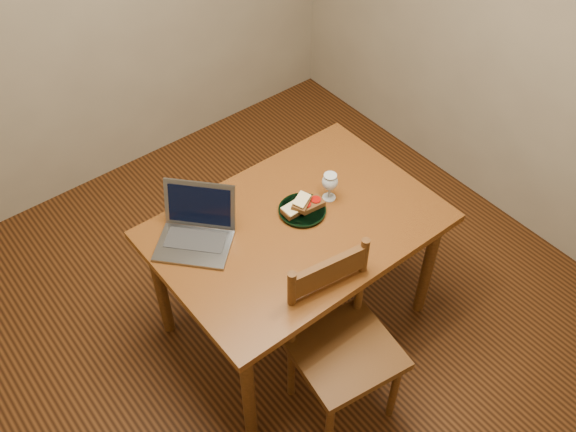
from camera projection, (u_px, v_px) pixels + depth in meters
floor at (275, 312)px, 3.52m from camera, size 3.20×3.20×0.02m
right_wall at (519, 0)px, 3.28m from camera, size 0.02×3.20×2.60m
table at (297, 236)px, 3.02m from camera, size 1.30×0.90×0.74m
chair at (343, 341)px, 2.79m from camera, size 0.49×0.48×0.47m
plate at (302, 211)px, 3.00m from camera, size 0.23×0.23×0.02m
sandwich_cheese at (295, 209)px, 2.97m from camera, size 0.12×0.07×0.04m
sandwich_tomato at (311, 204)px, 2.99m from camera, size 0.13×0.08×0.04m
sandwich_top at (302, 202)px, 2.97m from camera, size 0.13×0.11×0.03m
milk_glass at (330, 187)px, 3.02m from camera, size 0.08×0.08×0.15m
laptop at (197, 226)px, 2.86m from camera, size 0.44×0.44×0.23m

